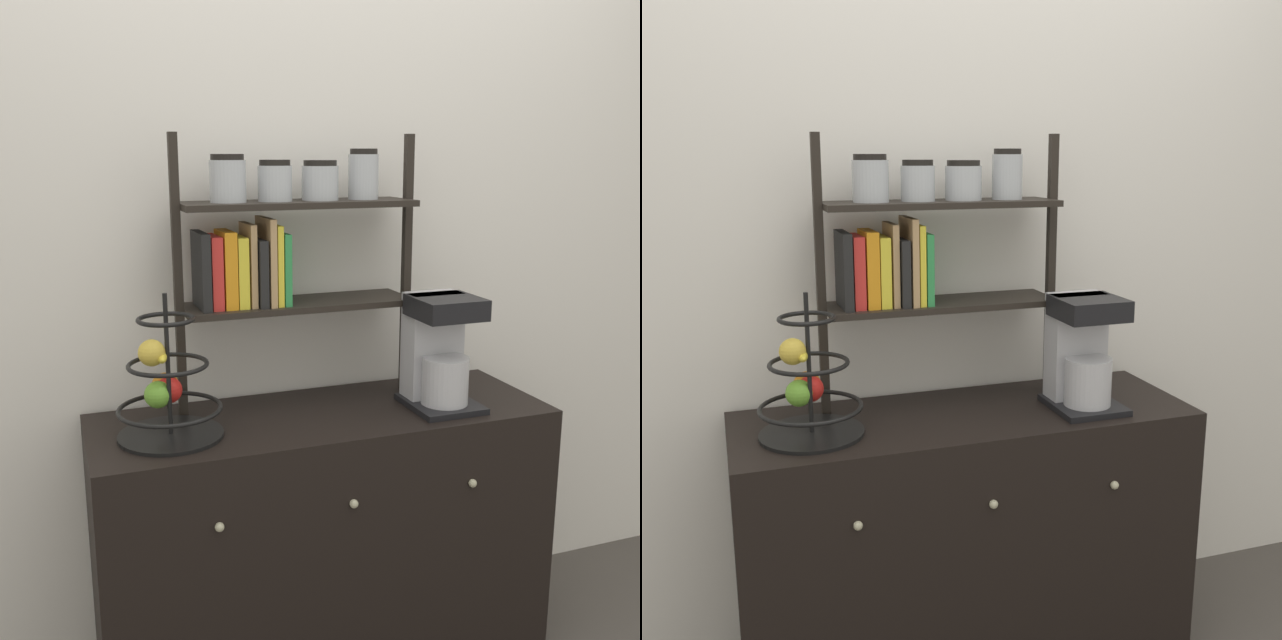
# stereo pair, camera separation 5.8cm
# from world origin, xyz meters

# --- Properties ---
(wall_back) EXTENTS (7.00, 0.05, 2.60)m
(wall_back) POSITION_xyz_m (0.00, 0.50, 1.30)
(wall_back) COLOR silver
(wall_back) RESTS_ON ground_plane
(sideboard) EXTENTS (1.32, 0.47, 0.80)m
(sideboard) POSITION_xyz_m (0.00, 0.23, 0.40)
(sideboard) COLOR black
(sideboard) RESTS_ON ground_plane
(coffee_maker) EXTENTS (0.20, 0.23, 0.33)m
(coffee_maker) POSITION_xyz_m (0.34, 0.18, 0.96)
(coffee_maker) COLOR black
(coffee_maker) RESTS_ON sideboard
(fruit_stand) EXTENTS (0.28, 0.28, 0.39)m
(fruit_stand) POSITION_xyz_m (-0.45, 0.21, 0.92)
(fruit_stand) COLOR black
(fruit_stand) RESTS_ON sideboard
(shelf_hutch) EXTENTS (0.72, 0.20, 0.79)m
(shelf_hutch) POSITION_xyz_m (-0.10, 0.35, 1.29)
(shelf_hutch) COLOR black
(shelf_hutch) RESTS_ON sideboard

